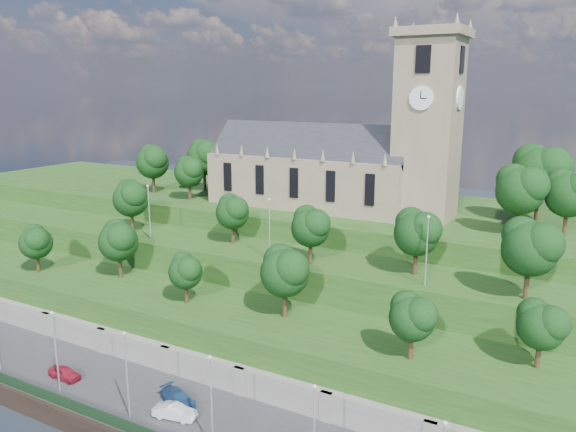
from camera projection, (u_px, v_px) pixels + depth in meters
The scene contains 15 objects.
promenade at pixel (170, 414), 56.97m from camera, with size 160.00×12.00×2.00m, color #2D2D30.
fence at pixel (131, 428), 52.00m from camera, with size 160.00×0.10×1.20m, color black.
retaining_wall at pixel (205, 375), 61.73m from camera, with size 160.00×2.10×5.00m.
embankment_lower at pixel (236, 341), 66.54m from camera, with size 160.00×12.00×8.00m, color #1F4115.
embankment_upper at pixel (281, 296), 75.47m from camera, with size 160.00×10.00×12.00m, color #1F4115.
hilltop at pixel (344, 247), 93.06m from camera, with size 160.00×32.00×15.00m, color #1F4115.
church at pixel (340, 160), 85.90m from camera, with size 38.60×12.35×27.60m.
trees_lower at pixel (226, 267), 65.43m from camera, with size 69.23×8.93×8.29m.
trees_upper at pixel (319, 220), 69.38m from camera, with size 61.75×8.19×8.52m.
trees_hilltop at pixel (368, 170), 83.57m from camera, with size 72.46×16.11×10.92m.
lamp_posts_promenade at pixel (127, 369), 53.55m from camera, with size 60.36×0.36×9.01m.
lamp_posts_upper at pixel (269, 224), 70.54m from camera, with size 40.36×0.36×7.97m.
car_left at pixel (64, 373), 61.82m from camera, with size 1.63×4.04×1.38m, color maroon.
car_middle at pixel (175, 412), 54.38m from camera, with size 1.50×4.30×1.42m, color #BDBCC1.
car_right at pixel (178, 398), 56.89m from camera, with size 1.88×4.63×1.34m, color navy.
Camera 1 is at (35.16, -32.86, 33.39)m, focal length 35.00 mm.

